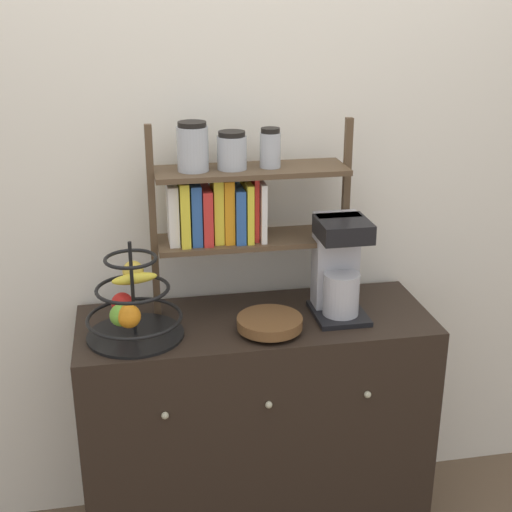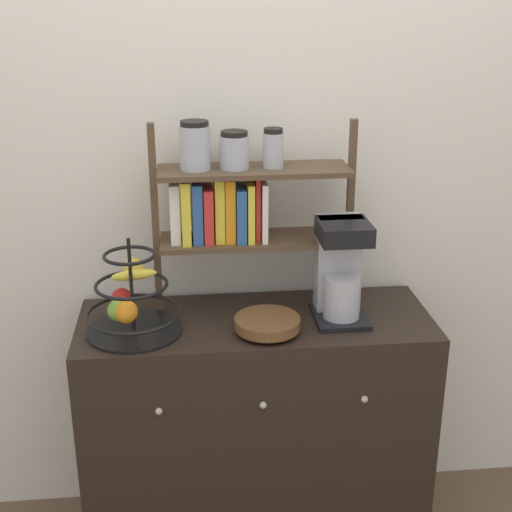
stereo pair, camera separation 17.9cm
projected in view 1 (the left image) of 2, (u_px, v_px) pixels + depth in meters
The scene contains 6 objects.
wall_back at pixel (242, 186), 2.57m from camera, with size 7.00×0.05×2.60m, color silver.
sideboard at pixel (256, 429), 2.62m from camera, with size 1.22×0.48×0.90m.
coffee_maker at pixel (339, 266), 2.45m from camera, with size 0.18×0.22×0.35m.
fruit_stand at pixel (132, 307), 2.30m from camera, with size 0.32×0.32×0.33m.
wooden_bowl at pixel (270, 323), 2.36m from camera, with size 0.22×0.22×0.05m.
shelf_hutch at pixel (228, 198), 2.40m from camera, with size 0.70×0.20×0.67m.
Camera 1 is at (-0.41, -1.96, 1.98)m, focal length 50.00 mm.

